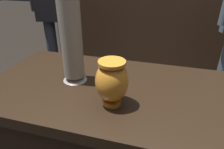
% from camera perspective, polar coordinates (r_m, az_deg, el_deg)
% --- Properties ---
extents(display_plinth, '(1.20, 0.64, 0.80)m').
position_cam_1_polar(display_plinth, '(1.20, 0.02, -19.83)').
color(display_plinth, black).
rests_on(display_plinth, ground_plane).
extents(back_display_shelf, '(2.60, 0.40, 0.99)m').
position_cam_1_polar(back_display_shelf, '(3.09, 11.57, 12.29)').
color(back_display_shelf, '#422D1E').
rests_on(back_display_shelf, ground_plane).
extents(vase_centerpiece, '(0.13, 0.13, 0.19)m').
position_cam_1_polar(vase_centerpiece, '(0.78, -0.03, -1.94)').
color(vase_centerpiece, orange).
rests_on(vase_centerpiece, display_plinth).
extents(vase_left_accent, '(0.12, 0.12, 0.38)m').
position_cam_1_polar(vase_left_accent, '(0.95, -11.17, 8.53)').
color(vase_left_accent, gray).
rests_on(vase_left_accent, display_plinth).
extents(visitor_near_left, '(0.47, 0.22, 1.68)m').
position_cam_1_polar(visitor_near_left, '(2.12, -16.03, 18.73)').
color(visitor_near_left, '#333847').
rests_on(visitor_near_left, ground_plane).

